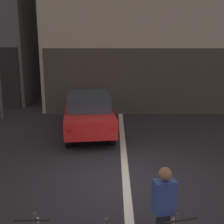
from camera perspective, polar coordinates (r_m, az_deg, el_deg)
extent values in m
plane|color=#232328|center=(7.81, 2.80, -13.72)|extent=(120.00, 120.00, 0.00)
cube|color=silver|center=(13.40, 1.77, -1.54)|extent=(0.20, 18.00, 0.01)
cube|color=#3E3A33|center=(14.20, 4.57, 5.92)|extent=(8.85, 0.10, 3.20)
cylinder|color=black|center=(12.69, -8.30, -1.12)|extent=(0.26, 0.66, 0.64)
cylinder|color=black|center=(12.74, -1.31, -0.91)|extent=(0.26, 0.66, 0.64)
cylinder|color=black|center=(10.21, -8.65, -5.00)|extent=(0.26, 0.66, 0.64)
cylinder|color=black|center=(10.26, 0.05, -4.72)|extent=(0.26, 0.66, 0.64)
cube|color=red|center=(11.32, -4.61, -0.65)|extent=(2.25, 4.29, 0.66)
cube|color=#2D3842|center=(11.03, -4.65, 2.20)|extent=(1.78, 2.14, 0.56)
cube|color=red|center=(9.37, -8.46, -3.67)|extent=(0.15, 0.08, 0.12)
cube|color=red|center=(9.43, 0.14, -3.40)|extent=(0.15, 0.08, 0.12)
cylinder|color=black|center=(4.92, -15.41, -19.79)|extent=(0.55, 0.04, 0.04)
sphere|color=silver|center=(5.18, -14.68, -19.94)|extent=(0.12, 0.12, 0.12)
cylinder|color=black|center=(4.88, 13.50, -19.97)|extent=(0.54, 0.17, 0.04)
sphere|color=silver|center=(5.12, 12.28, -20.19)|extent=(0.12, 0.12, 0.12)
cube|color=#334CA5|center=(5.02, 10.19, -16.09)|extent=(0.40, 0.30, 0.58)
sphere|color=#9E7051|center=(4.83, 10.41, -11.89)|extent=(0.22, 0.22, 0.22)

